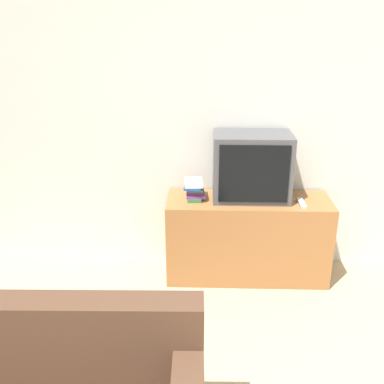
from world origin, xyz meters
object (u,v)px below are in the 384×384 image
book_stack (194,189)px  remote_on_stand (302,203)px  tv_stand (247,238)px  television (252,167)px

book_stack → remote_on_stand: book_stack is taller
tv_stand → television: 0.61m
tv_stand → book_stack: bearing=179.4°
tv_stand → television: (0.01, 0.04, 0.61)m
television → book_stack: (-0.45, -0.04, -0.18)m
tv_stand → book_stack: (-0.44, 0.00, 0.43)m
tv_stand → remote_on_stand: (0.40, -0.09, 0.36)m
book_stack → tv_stand: bearing=-0.6°
tv_stand → book_stack: book_stack is taller
television → remote_on_stand: size_ratio=3.32×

